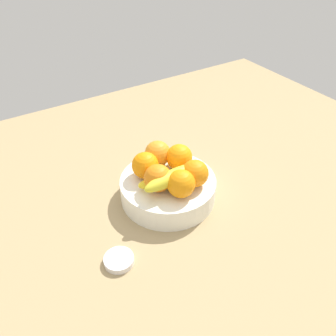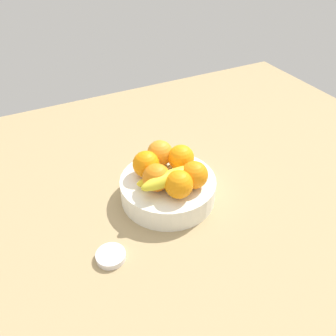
{
  "view_description": "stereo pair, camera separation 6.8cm",
  "coord_description": "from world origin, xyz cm",
  "views": [
    {
      "loc": [
        -40.14,
        -62.04,
        67.34
      ],
      "look_at": [
        -1.28,
        -0.02,
        10.42
      ],
      "focal_mm": 37.34,
      "sensor_mm": 36.0,
      "label": 1
    },
    {
      "loc": [
        -34.23,
        -65.37,
        67.34
      ],
      "look_at": [
        -1.28,
        -0.02,
        10.42
      ],
      "focal_mm": 37.34,
      "sensor_mm": 36.0,
      "label": 2
    }
  ],
  "objects": [
    {
      "name": "ground_plane",
      "position": [
        0.0,
        0.0,
        -1.5
      ],
      "size": [
        180.0,
        140.0,
        3.0
      ],
      "primitive_type": "cube",
      "color": "tan"
    },
    {
      "name": "fruit_bowl",
      "position": [
        -1.28,
        -0.02,
        3.21
      ],
      "size": [
        26.37,
        26.37,
        6.42
      ],
      "primitive_type": "cylinder",
      "color": "white",
      "rests_on": "ground_plane"
    },
    {
      "name": "orange_front_left",
      "position": [
        0.06,
        7.55,
        10.1
      ],
      "size": [
        7.36,
        7.36,
        7.36
      ],
      "primitive_type": "sphere",
      "color": "orange",
      "rests_on": "fruit_bowl"
    },
    {
      "name": "orange_front_right",
      "position": [
        -5.65,
        4.6,
        10.1
      ],
      "size": [
        7.36,
        7.36,
        7.36
      ],
      "primitive_type": "sphere",
      "color": "orange",
      "rests_on": "fruit_bowl"
    },
    {
      "name": "orange_center",
      "position": [
        -5.55,
        -1.87,
        10.1
      ],
      "size": [
        7.36,
        7.36,
        7.36
      ],
      "primitive_type": "sphere",
      "color": "orange",
      "rests_on": "fruit_bowl"
    },
    {
      "name": "orange_back_left",
      "position": [
        -1.68,
        -6.88,
        10.1
      ],
      "size": [
        7.36,
        7.36,
        7.36
      ],
      "primitive_type": "sphere",
      "color": "orange",
      "rests_on": "fruit_bowl"
    },
    {
      "name": "orange_back_right",
      "position": [
        3.68,
        -5.33,
        10.1
      ],
      "size": [
        7.36,
        7.36,
        7.36
      ],
      "primitive_type": "sphere",
      "color": "orange",
      "rests_on": "fruit_bowl"
    },
    {
      "name": "orange_top_stack",
      "position": [
        4.21,
        2.87,
        10.1
      ],
      "size": [
        7.36,
        7.36,
        7.36
      ],
      "primitive_type": "sphere",
      "color": "orange",
      "rests_on": "fruit_bowl"
    },
    {
      "name": "banana_bunch",
      "position": [
        -2.45,
        -3.21,
        9.52
      ],
      "size": [
        17.74,
        8.62,
        6.2
      ],
      "color": "yellow",
      "rests_on": "fruit_bowl"
    },
    {
      "name": "jar_lid",
      "position": [
        -22.85,
        -12.96,
        0.78
      ],
      "size": [
        7.05,
        7.05,
        1.57
      ],
      "primitive_type": "cylinder",
      "color": "white",
      "rests_on": "ground_plane"
    }
  ]
}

